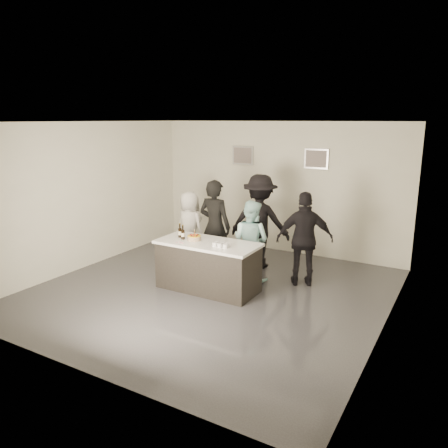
# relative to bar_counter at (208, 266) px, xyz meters

# --- Properties ---
(floor) EXTENTS (6.00, 6.00, 0.00)m
(floor) POSITION_rel_bar_counter_xyz_m (0.08, -0.06, -0.45)
(floor) COLOR #3D3D42
(floor) RESTS_ON ground
(ceiling) EXTENTS (6.00, 6.00, 0.00)m
(ceiling) POSITION_rel_bar_counter_xyz_m (0.08, -0.06, 2.55)
(ceiling) COLOR white
(wall_back) EXTENTS (6.00, 0.04, 3.00)m
(wall_back) POSITION_rel_bar_counter_xyz_m (0.08, 2.94, 1.05)
(wall_back) COLOR silver
(wall_back) RESTS_ON ground
(wall_front) EXTENTS (6.00, 0.04, 3.00)m
(wall_front) POSITION_rel_bar_counter_xyz_m (0.08, -3.06, 1.05)
(wall_front) COLOR silver
(wall_front) RESTS_ON ground
(wall_left) EXTENTS (0.04, 6.00, 3.00)m
(wall_left) POSITION_rel_bar_counter_xyz_m (-2.92, -0.06, 1.05)
(wall_left) COLOR silver
(wall_left) RESTS_ON ground
(wall_right) EXTENTS (0.04, 6.00, 3.00)m
(wall_right) POSITION_rel_bar_counter_xyz_m (3.08, -0.06, 1.05)
(wall_right) COLOR silver
(wall_right) RESTS_ON ground
(picture_left) EXTENTS (0.54, 0.04, 0.44)m
(picture_left) POSITION_rel_bar_counter_xyz_m (-0.82, 2.91, 1.75)
(picture_left) COLOR #B2B2B7
(picture_left) RESTS_ON wall_back
(picture_right) EXTENTS (0.54, 0.04, 0.44)m
(picture_right) POSITION_rel_bar_counter_xyz_m (0.98, 2.91, 1.75)
(picture_right) COLOR #B2B2B7
(picture_right) RESTS_ON wall_back
(bar_counter) EXTENTS (1.86, 0.86, 0.90)m
(bar_counter) POSITION_rel_bar_counter_xyz_m (0.00, 0.00, 0.00)
(bar_counter) COLOR white
(bar_counter) RESTS_ON ground
(cake) EXTENTS (0.25, 0.25, 0.08)m
(cake) POSITION_rel_bar_counter_xyz_m (-0.28, -0.02, 0.49)
(cake) COLOR gold
(cake) RESTS_ON bar_counter
(beer_bottle_a) EXTENTS (0.07, 0.07, 0.26)m
(beer_bottle_a) POSITION_rel_bar_counter_xyz_m (-0.61, 0.01, 0.58)
(beer_bottle_a) COLOR black
(beer_bottle_a) RESTS_ON bar_counter
(beer_bottle_b) EXTENTS (0.07, 0.07, 0.26)m
(beer_bottle_b) POSITION_rel_bar_counter_xyz_m (-0.50, -0.06, 0.58)
(beer_bottle_b) COLOR black
(beer_bottle_b) RESTS_ON bar_counter
(tumbler_cluster) EXTENTS (0.30, 0.19, 0.08)m
(tumbler_cluster) POSITION_rel_bar_counter_xyz_m (0.36, -0.13, 0.49)
(tumbler_cluster) COLOR #C57912
(tumbler_cluster) RESTS_ON bar_counter
(candles) EXTENTS (0.24, 0.08, 0.01)m
(candles) POSITION_rel_bar_counter_xyz_m (-0.37, -0.28, 0.45)
(candles) COLOR pink
(candles) RESTS_ON bar_counter
(person_main_black) EXTENTS (0.69, 0.46, 1.89)m
(person_main_black) POSITION_rel_bar_counter_xyz_m (-0.40, 0.90, 0.50)
(person_main_black) COLOR black
(person_main_black) RESTS_ON ground
(person_main_blue) EXTENTS (0.83, 0.69, 1.56)m
(person_main_blue) POSITION_rel_bar_counter_xyz_m (0.44, 0.85, 0.33)
(person_main_blue) COLOR #B4ECEC
(person_main_blue) RESTS_ON ground
(person_guest_left) EXTENTS (0.85, 0.65, 1.55)m
(person_guest_left) POSITION_rel_bar_counter_xyz_m (-1.20, 1.19, 0.32)
(person_guest_left) COLOR silver
(person_guest_left) RESTS_ON ground
(person_guest_right) EXTENTS (1.12, 0.83, 1.77)m
(person_guest_right) POSITION_rel_bar_counter_xyz_m (1.42, 1.10, 0.44)
(person_guest_right) COLOR black
(person_guest_right) RESTS_ON ground
(person_guest_back) EXTENTS (1.34, 0.88, 1.95)m
(person_guest_back) POSITION_rel_bar_counter_xyz_m (0.26, 1.63, 0.53)
(person_guest_back) COLOR black
(person_guest_back) RESTS_ON ground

